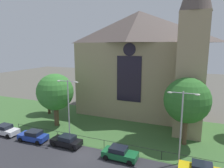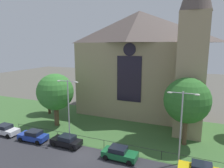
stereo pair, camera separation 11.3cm
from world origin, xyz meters
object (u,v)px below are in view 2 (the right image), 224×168
Objects in this scene: tree_right_near at (187,100)px; tree_left_near at (55,92)px; parked_car_black at (66,141)px; church_building at (141,62)px; tree_left_far at (48,92)px; parked_car_blue at (33,136)px; parked_car_green at (119,153)px; parked_car_white at (6,130)px; streetlamp_near at (68,103)px; streetlamp_far at (181,119)px.

tree_left_near is at bearing -177.56° from tree_right_near.
parked_car_black is (-14.71, -6.52, -5.51)m from tree_right_near.
tree_left_near is at bearing -42.57° from parked_car_black.
tree_left_near is (-11.59, -11.88, -4.46)m from church_building.
tree_left_far is at bearing -155.91° from church_building.
tree_right_near is 21.91m from parked_car_blue.
parked_car_blue is at bearing -178.27° from parked_car_green.
church_building is 2.92× the size of tree_left_near.
parked_car_green is at bearing 178.12° from parked_car_blue.
parked_car_green is at bearing -83.48° from church_building.
parked_car_white is at bearing -129.27° from tree_left_near.
parked_car_green is (7.73, -0.29, 0.00)m from parked_car_black.
parked_car_blue is 1.01× the size of parked_car_black.
tree_left_far is 1.53× the size of parked_car_green.
church_building reaches higher than parked_car_green.
streetlamp_near is at bearing -73.62° from parked_car_black.
parked_car_blue is at bearing -121.46° from church_building.
tree_left_near is 9.31m from parked_car_white.
church_building is 6.14× the size of parked_car_black.
tree_left_far is 1.53× the size of parked_car_white.
streetlamp_far is 8.28m from parked_car_green.
streetlamp_far is at bearing -12.06° from tree_left_near.
church_building reaches higher than streetlamp_far.
tree_right_near reaches higher than parked_car_blue.
tree_left_near is 2.10× the size of parked_car_black.
streetlamp_near is 2.10× the size of parked_car_white.
streetlamp_near is (10.70, -8.72, 1.19)m from tree_left_far.
parked_car_green is (2.03, -17.81, -9.53)m from church_building.
tree_left_near is 9.60m from parked_car_black.
tree_left_near is 7.04m from streetlamp_near.
tree_left_far is at bearing 139.62° from tree_left_near.
tree_right_near is at bearing 2.44° from tree_left_near.
tree_left_near is 2.08× the size of parked_car_blue.
tree_right_near is at bearing 86.43° from streetlamp_far.
tree_left_far is 0.73× the size of streetlamp_near.
parked_car_black is 1.00× the size of parked_car_green.
parked_car_green is at bearing -166.48° from streetlamp_far.
parked_car_white is (-25.23, -1.72, -4.67)m from streetlamp_far.
church_building is 6.15× the size of parked_car_green.
parked_car_white and parked_car_black have the same top height.
tree_left_near reaches higher than parked_car_black.
tree_left_far is 0.76× the size of streetlamp_far.
church_building is at bearing 118.19° from streetlamp_far.
streetlamp_near is 5.04m from parked_car_black.
parked_car_white is 0.99× the size of parked_car_blue.
streetlamp_near is 14.74m from streetlamp_far.
parked_car_blue is (-11.01, -17.98, -9.53)m from church_building.
parked_car_black is at bearing 178.78° from parked_car_green.
church_building is 3.04× the size of streetlamp_far.
parked_car_black is (10.85, 0.41, 0.00)m from parked_car_white.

